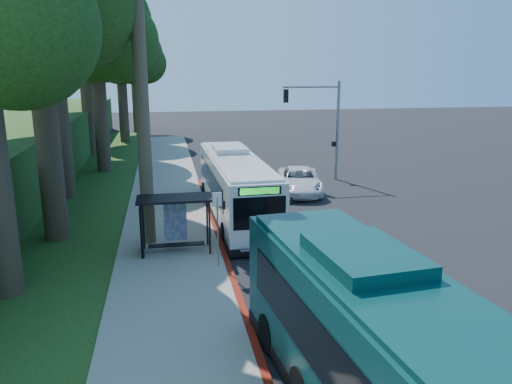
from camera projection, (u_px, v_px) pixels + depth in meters
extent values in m
plane|color=black|center=(312.00, 224.00, 25.84)|extent=(140.00, 140.00, 0.00)
cube|color=gray|center=(169.00, 231.00, 24.54)|extent=(4.50, 70.00, 0.12)
cube|color=maroon|center=(225.00, 258.00, 21.13)|extent=(0.25, 30.00, 0.13)
cube|color=#234719|center=(66.00, 210.00, 28.31)|extent=(8.00, 70.00, 0.06)
cube|color=black|center=(175.00, 198.00, 21.14)|extent=(3.20, 1.50, 0.10)
cube|color=black|center=(141.00, 229.00, 21.20)|extent=(0.06, 1.30, 2.20)
cube|color=navy|center=(175.00, 222.00, 22.11)|extent=(1.00, 0.12, 1.70)
cube|color=black|center=(177.00, 245.00, 21.54)|extent=(2.40, 0.40, 0.06)
cube|color=black|center=(143.00, 225.00, 21.78)|extent=(0.08, 0.08, 2.40)
cube|color=black|center=(207.00, 222.00, 22.27)|extent=(0.08, 0.08, 2.40)
cube|color=black|center=(142.00, 234.00, 20.63)|extent=(0.08, 0.08, 2.40)
cube|color=black|center=(210.00, 230.00, 21.13)|extent=(0.08, 0.08, 2.40)
cylinder|color=gray|center=(218.00, 234.00, 19.76)|extent=(0.06, 0.06, 3.00)
cube|color=white|center=(217.00, 199.00, 19.42)|extent=(0.35, 0.04, 0.55)
cylinder|color=gray|center=(337.00, 131.00, 35.38)|extent=(0.20, 0.20, 7.00)
cylinder|color=gray|center=(311.00, 87.00, 34.27)|extent=(4.00, 0.14, 0.14)
cube|color=black|center=(286.00, 96.00, 34.10)|extent=(0.30, 0.30, 0.90)
cube|color=black|center=(334.00, 144.00, 35.55)|extent=(0.25, 0.25, 0.35)
cylinder|color=#4C3F2D|center=(142.00, 101.00, 21.39)|extent=(0.60, 0.60, 13.00)
cylinder|color=#382B1E|center=(47.00, 128.00, 22.36)|extent=(1.10, 1.10, 10.50)
sphere|color=black|center=(69.00, 1.00, 20.23)|extent=(5.60, 5.60, 5.60)
sphere|color=black|center=(7.00, 0.00, 22.10)|extent=(5.20, 5.20, 5.20)
cylinder|color=#382B1E|center=(57.00, 101.00, 29.65)|extent=(1.18, 1.18, 11.90)
cylinder|color=#382B1E|center=(100.00, 108.00, 37.80)|extent=(1.06, 1.06, 9.80)
sphere|color=black|center=(94.00, 25.00, 36.34)|extent=(8.40, 8.40, 8.40)
sphere|color=black|center=(117.00, 40.00, 35.70)|extent=(5.88, 5.88, 5.88)
sphere|color=black|center=(77.00, 38.00, 37.68)|extent=(5.46, 5.46, 5.46)
cylinder|color=#382B1E|center=(87.00, 94.00, 44.91)|extent=(1.14, 1.14, 11.20)
sphere|color=black|center=(80.00, 13.00, 43.24)|extent=(9.60, 9.60, 9.60)
sphere|color=black|center=(103.00, 28.00, 42.51)|extent=(6.72, 6.72, 6.72)
sphere|color=black|center=(65.00, 26.00, 44.78)|extent=(6.24, 6.24, 6.24)
cylinder|color=#382B1E|center=(123.00, 100.00, 53.23)|extent=(1.02, 1.02, 9.10)
sphere|color=black|center=(119.00, 45.00, 51.88)|extent=(8.00, 8.00, 8.00)
sphere|color=black|center=(135.00, 55.00, 51.27)|extent=(5.60, 5.60, 5.60)
sphere|color=black|center=(107.00, 53.00, 53.15)|extent=(5.20, 5.20, 5.20)
cylinder|color=#382B1E|center=(136.00, 98.00, 61.13)|extent=(0.98, 0.98, 8.40)
sphere|color=black|center=(134.00, 55.00, 59.87)|extent=(7.00, 7.00, 7.00)
sphere|color=black|center=(146.00, 63.00, 59.35)|extent=(4.90, 4.90, 4.90)
sphere|color=black|center=(124.00, 61.00, 61.00)|extent=(4.55, 4.55, 4.55)
sphere|color=black|center=(15.00, 26.00, 14.84)|extent=(5.04, 5.04, 5.04)
cube|color=silver|center=(236.00, 186.00, 26.51)|extent=(2.83, 12.07, 2.85)
cube|color=black|center=(236.00, 212.00, 26.87)|extent=(2.86, 12.13, 0.35)
cube|color=black|center=(234.00, 179.00, 26.92)|extent=(2.83, 9.43, 1.10)
cube|color=black|center=(259.00, 213.00, 20.80)|extent=(2.25, 0.17, 1.40)
cube|color=black|center=(220.00, 160.00, 32.09)|extent=(2.04, 0.17, 1.00)
cube|color=#19E533|center=(260.00, 191.00, 20.56)|extent=(1.66, 0.14, 0.28)
cube|color=silver|center=(236.00, 159.00, 26.15)|extent=(2.61, 11.46, 0.12)
cube|color=silver|center=(230.00, 149.00, 28.01)|extent=(1.84, 2.54, 0.35)
cylinder|color=black|center=(225.00, 233.00, 22.94)|extent=(0.32, 1.01, 1.00)
cylinder|color=black|center=(274.00, 230.00, 23.40)|extent=(0.32, 1.01, 1.00)
cylinder|color=black|center=(205.00, 190.00, 30.93)|extent=(0.32, 1.01, 1.00)
cylinder|color=black|center=(242.00, 188.00, 31.39)|extent=(0.32, 1.01, 1.00)
cube|color=black|center=(401.00, 359.00, 9.88)|extent=(3.93, 10.67, 1.23)
cube|color=black|center=(294.00, 251.00, 15.53)|extent=(2.28, 0.36, 1.11)
cube|color=#0A3734|center=(423.00, 310.00, 9.04)|extent=(3.86, 12.90, 0.13)
cube|color=#0A3734|center=(364.00, 257.00, 11.07)|extent=(2.26, 2.97, 0.39)
cylinder|color=black|center=(269.00, 333.00, 14.17)|extent=(0.44, 1.14, 1.11)
cylinder|color=black|center=(351.00, 321.00, 14.87)|extent=(0.44, 1.14, 1.11)
imported|color=white|center=(300.00, 180.00, 32.22)|extent=(3.64, 6.12, 1.59)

